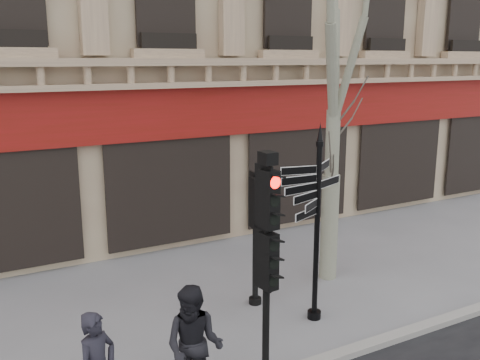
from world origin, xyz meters
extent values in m
plane|color=slate|center=(0.00, 0.00, 0.00)|extent=(80.00, 80.00, 0.00)
cube|color=maroon|center=(0.00, 4.88, 3.60)|extent=(28.00, 0.25, 1.30)
cube|color=#886F58|center=(0.00, 4.65, 4.57)|extent=(28.00, 0.35, 0.74)
cylinder|color=black|center=(0.98, -0.02, 1.69)|extent=(0.10, 0.10, 3.38)
cylinder|color=black|center=(0.98, -0.02, 0.08)|extent=(0.26, 0.26, 0.15)
cone|color=black|center=(0.98, -0.02, 3.64)|extent=(0.11, 0.11, 0.34)
cylinder|color=black|center=(-0.80, -1.12, 1.65)|extent=(0.11, 0.11, 3.30)
cube|color=black|center=(-0.80, -1.12, 1.91)|extent=(0.43, 0.33, 0.90)
cube|color=black|center=(-0.80, -1.12, 2.88)|extent=(0.43, 0.33, 0.90)
sphere|color=#FF0C05|center=(-0.80, -1.12, 3.12)|extent=(0.19, 0.19, 0.19)
cube|color=black|center=(-0.80, -1.12, 3.50)|extent=(0.24, 0.29, 0.19)
cylinder|color=black|center=(0.30, 1.08, 1.34)|extent=(0.13, 0.13, 2.68)
cylinder|color=black|center=(0.30, 1.08, 0.07)|extent=(0.28, 0.28, 0.15)
cube|color=black|center=(0.30, 1.08, 2.17)|extent=(0.49, 0.38, 1.02)
cylinder|color=gray|center=(2.46, 1.46, 1.21)|extent=(0.40, 0.40, 2.42)
cylinder|color=gray|center=(2.46, 1.46, 3.08)|extent=(0.31, 0.31, 1.54)
imported|color=black|center=(-2.11, -1.30, 0.91)|extent=(1.11, 1.09, 1.81)
camera|label=1|loc=(-4.87, -7.68, 4.93)|focal=40.00mm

